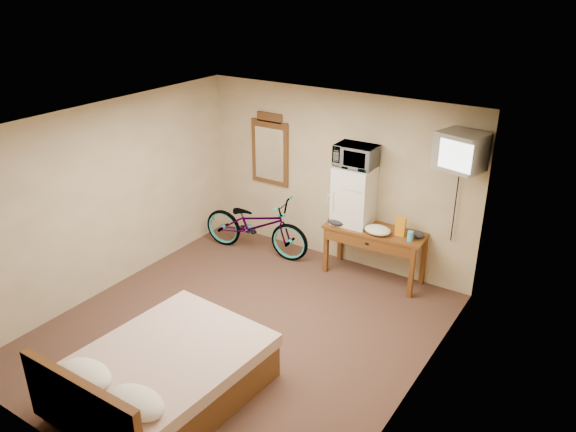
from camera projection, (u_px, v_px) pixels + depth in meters
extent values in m
plane|color=#513428|center=(240.00, 330.00, 6.74)|extent=(4.60, 4.60, 0.00)
plane|color=silver|center=(231.00, 127.00, 5.73)|extent=(4.60, 4.60, 0.00)
cube|color=beige|center=(335.00, 178.00, 7.99)|extent=(4.20, 0.04, 2.50)
cube|color=beige|center=(58.00, 343.00, 4.47)|extent=(4.20, 0.04, 2.50)
cube|color=beige|center=(108.00, 198.00, 7.28)|extent=(0.04, 4.60, 2.50)
cube|color=beige|center=(415.00, 291.00, 5.18)|extent=(0.04, 4.60, 2.50)
cube|color=silver|center=(329.00, 198.00, 8.16)|extent=(0.08, 0.01, 0.13)
cube|color=brown|center=(375.00, 230.00, 7.61)|extent=(1.41, 0.62, 0.04)
cube|color=brown|center=(326.00, 249.00, 7.92)|extent=(0.06, 0.06, 0.71)
cube|color=brown|center=(411.00, 273.00, 7.28)|extent=(0.06, 0.06, 0.71)
cube|color=brown|center=(341.00, 238.00, 8.25)|extent=(0.06, 0.06, 0.71)
cube|color=brown|center=(423.00, 260.00, 7.61)|extent=(0.06, 0.06, 0.71)
cube|color=brown|center=(368.00, 243.00, 7.47)|extent=(1.25, 0.13, 0.16)
cube|color=black|center=(367.00, 244.00, 7.46)|extent=(0.05, 0.02, 0.03)
cube|color=white|center=(354.00, 195.00, 7.63)|extent=(0.52, 0.50, 0.82)
cube|color=#A3A49E|center=(346.00, 189.00, 7.38)|extent=(0.50, 0.01, 0.00)
cylinder|color=#A3A49E|center=(334.00, 201.00, 7.56)|extent=(0.02, 0.02, 0.29)
imported|color=white|center=(356.00, 156.00, 7.41)|extent=(0.55, 0.38, 0.30)
cube|color=orange|center=(401.00, 226.00, 7.37)|extent=(0.13, 0.09, 0.26)
cylinder|color=#45BFEC|center=(410.00, 236.00, 7.24)|extent=(0.08, 0.08, 0.13)
ellipsoid|color=white|center=(378.00, 230.00, 7.44)|extent=(0.36, 0.28, 0.11)
ellipsoid|color=black|center=(337.00, 221.00, 7.70)|extent=(0.28, 0.21, 0.11)
ellipsoid|color=black|center=(418.00, 235.00, 7.35)|extent=(0.17, 0.14, 0.08)
cube|color=black|center=(467.00, 154.00, 6.81)|extent=(0.14, 0.02, 0.14)
cylinder|color=black|center=(466.00, 155.00, 6.78)|extent=(0.05, 0.30, 0.05)
cube|color=#A3A49E|center=(461.00, 151.00, 6.57)|extent=(0.61, 0.55, 0.45)
cube|color=white|center=(455.00, 156.00, 6.40)|extent=(0.42, 0.12, 0.34)
cube|color=black|center=(467.00, 147.00, 6.73)|extent=(0.31, 0.09, 0.28)
cube|color=brown|center=(270.00, 153.00, 8.45)|extent=(0.65, 0.04, 0.98)
cube|color=brown|center=(270.00, 117.00, 8.24)|extent=(0.43, 0.04, 0.14)
cube|color=white|center=(269.00, 154.00, 8.45)|extent=(0.51, 0.01, 0.80)
imported|color=black|center=(256.00, 225.00, 8.43)|extent=(1.79, 0.82, 0.91)
cube|color=brown|center=(166.00, 381.00, 5.62)|extent=(1.54, 1.98, 0.40)
cube|color=beige|center=(164.00, 361.00, 5.52)|extent=(1.58, 2.02, 0.14)
cube|color=brown|center=(82.00, 412.00, 4.74)|extent=(1.42, 0.08, 0.70)
ellipsoid|color=white|center=(86.00, 374.00, 5.13)|extent=(0.57, 0.35, 0.20)
ellipsoid|color=white|center=(136.00, 402.00, 4.80)|extent=(0.57, 0.35, 0.20)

